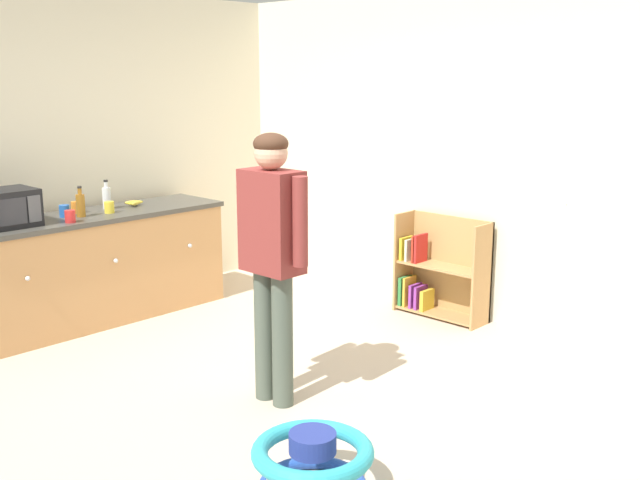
{
  "coord_description": "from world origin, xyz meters",
  "views": [
    {
      "loc": [
        3.29,
        -3.0,
        2.03
      ],
      "look_at": [
        0.08,
        0.38,
        0.98
      ],
      "focal_mm": 42.22,
      "sensor_mm": 36.0,
      "label": 1
    }
  ],
  "objects": [
    {
      "name": "ground_plane",
      "position": [
        0.0,
        0.0,
        0.0
      ],
      "size": [
        12.0,
        12.0,
        0.0
      ],
      "primitive_type": "plane",
      "color": "beige",
      "rests_on": "ground"
    },
    {
      "name": "back_wall",
      "position": [
        0.0,
        2.33,
        1.35
      ],
      "size": [
        5.2,
        0.06,
        2.7
      ],
      "primitive_type": "cube",
      "color": "#ECE3C6",
      "rests_on": "ground"
    },
    {
      "name": "left_side_wall",
      "position": [
        -2.63,
        0.8,
        1.35
      ],
      "size": [
        0.06,
        2.99,
        2.7
      ],
      "primitive_type": "cube",
      "color": "#ECE2C7",
      "rests_on": "ground"
    },
    {
      "name": "kitchen_counter",
      "position": [
        -2.2,
        0.09,
        0.45
      ],
      "size": [
        0.65,
        2.22,
        0.9
      ],
      "color": "tan",
      "rests_on": "ground"
    },
    {
      "name": "bookshelf",
      "position": [
        -0.22,
        2.15,
        0.36
      ],
      "size": [
        0.8,
        0.28,
        0.85
      ],
      "color": "tan",
      "rests_on": "ground"
    },
    {
      "name": "standing_person",
      "position": [
        0.04,
        -0.0,
        1.01
      ],
      "size": [
        0.57,
        0.22,
        1.68
      ],
      "color": "#4C564B",
      "rests_on": "ground"
    },
    {
      "name": "baby_walker",
      "position": [
        0.96,
        -0.6,
        0.16
      ],
      "size": [
        0.6,
        0.6,
        0.32
      ],
      "color": "blue",
      "rests_on": "ground"
    },
    {
      "name": "microwave",
      "position": [
        -2.19,
        -0.66,
        1.04
      ],
      "size": [
        0.37,
        0.48,
        0.28
      ],
      "color": "black",
      "rests_on": "kitchen_counter"
    },
    {
      "name": "banana_bunch",
      "position": [
        -2.26,
        0.53,
        0.93
      ],
      "size": [
        0.15,
        0.16,
        0.04
      ],
      "color": "yellow",
      "rests_on": "kitchen_counter"
    },
    {
      "name": "clear_bottle",
      "position": [
        -2.3,
        0.29,
        1.0
      ],
      "size": [
        0.07,
        0.07,
        0.25
      ],
      "color": "silver",
      "rests_on": "kitchen_counter"
    },
    {
      "name": "amber_bottle",
      "position": [
        -2.14,
        -0.04,
        1.0
      ],
      "size": [
        0.07,
        0.07,
        0.25
      ],
      "color": "#9E661E",
      "rests_on": "kitchen_counter"
    },
    {
      "name": "yellow_cup",
      "position": [
        -2.12,
        0.2,
        0.95
      ],
      "size": [
        0.08,
        0.08,
        0.09
      ],
      "primitive_type": "cylinder",
      "color": "yellow",
      "rests_on": "kitchen_counter"
    },
    {
      "name": "orange_cup",
      "position": [
        -2.31,
        0.01,
        0.95
      ],
      "size": [
        0.08,
        0.08,
        0.09
      ],
      "primitive_type": "cylinder",
      "color": "orange",
      "rests_on": "kitchen_counter"
    },
    {
      "name": "red_cup",
      "position": [
        -1.98,
        -0.22,
        0.95
      ],
      "size": [
        0.08,
        0.08,
        0.09
      ],
      "primitive_type": "cylinder",
      "color": "red",
      "rests_on": "kitchen_counter"
    },
    {
      "name": "blue_cup",
      "position": [
        -2.23,
        -0.14,
        0.95
      ],
      "size": [
        0.08,
        0.08,
        0.09
      ],
      "primitive_type": "cylinder",
      "color": "blue",
      "rests_on": "kitchen_counter"
    }
  ]
}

